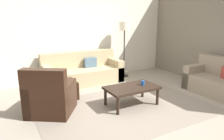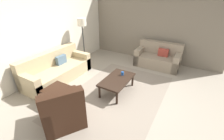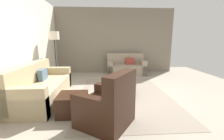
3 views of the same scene
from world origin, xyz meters
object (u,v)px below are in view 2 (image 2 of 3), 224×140
couch_main (56,70)px  cup (122,73)px  armchair_leather (63,113)px  couch_loveseat (158,58)px  ottoman (58,95)px  coffee_table (117,80)px  lamp_standing (82,27)px

couch_main → cup: size_ratio=21.73×
cup → armchair_leather: bearing=167.4°
couch_loveseat → couch_main: bearing=135.8°
ottoman → cup: size_ratio=5.53×
ottoman → couch_loveseat: bearing=-25.0°
couch_main → couch_loveseat: (2.62, -2.55, 0.00)m
ottoman → coffee_table: (1.16, -1.08, 0.16)m
couch_main → couch_loveseat: bearing=-44.2°
armchair_leather → cup: armchair_leather is taller
cup → lamp_standing: bearing=68.4°
armchair_leather → coffee_table: size_ratio=1.01×
ottoman → coffee_table: 1.59m
lamp_standing → ottoman: bearing=-157.2°
couch_main → lamp_standing: size_ratio=1.29×
lamp_standing → couch_loveseat: bearing=-64.6°
ottoman → lamp_standing: 2.71m
coffee_table → lamp_standing: bearing=62.0°
couch_loveseat → cup: couch_loveseat is taller
couch_main → armchair_leather: (-1.27, -1.64, 0.01)m
couch_main → coffee_table: size_ratio=2.00×
armchair_leather → cup: size_ratio=10.94×
cup → lamp_standing: 2.40m
couch_loveseat → ottoman: 3.79m
couch_loveseat → ottoman: size_ratio=2.82×
coffee_table → ottoman: bearing=137.0°
couch_main → lamp_standing: bearing=-0.4°
ottoman → coffee_table: coffee_table is taller
couch_loveseat → cup: (-2.02, 0.49, 0.16)m
armchair_leather → ottoman: 0.83m
cup → lamp_standing: (0.81, 2.05, 0.95)m
ottoman → cup: 1.82m
couch_loveseat → lamp_standing: bearing=115.4°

